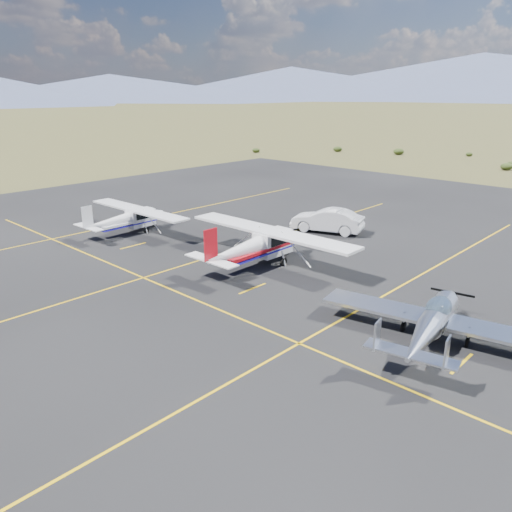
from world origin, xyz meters
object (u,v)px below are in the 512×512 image
aircraft_cessna (257,244)px  aircraft_plain (127,218)px  sedan (327,220)px  aircraft_low_wing (433,321)px

aircraft_cessna → aircraft_plain: (-1.26, 11.65, -0.21)m
aircraft_cessna → sedan: aircraft_cessna is taller
aircraft_low_wing → sedan: (11.02, 13.08, -0.16)m
aircraft_cessna → sedan: size_ratio=2.28×
aircraft_plain → aircraft_low_wing: bearing=-93.5°
aircraft_plain → sedan: bearing=-46.6°
aircraft_low_wing → aircraft_plain: aircraft_plain is taller
aircraft_low_wing → aircraft_cessna: 11.87m
aircraft_cessna → aircraft_low_wing: bearing=-100.9°
aircraft_cessna → aircraft_plain: bearing=95.3°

